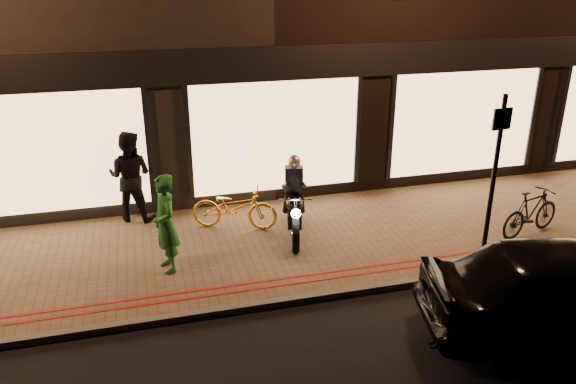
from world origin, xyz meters
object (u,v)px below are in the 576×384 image
at_px(sign_post, 494,174).
at_px(person_green, 165,224).
at_px(bicycle_gold, 234,207).
at_px(motorcycle, 294,205).

distance_m(sign_post, person_green, 5.52).
bearing_deg(bicycle_gold, sign_post, -101.27).
relative_size(motorcycle, person_green, 1.11).
bearing_deg(motorcycle, person_green, -149.33).
distance_m(bicycle_gold, person_green, 1.97).
bearing_deg(sign_post, motorcycle, 145.35).
height_order(sign_post, bicycle_gold, sign_post).
height_order(motorcycle, sign_post, sign_post).
bearing_deg(motorcycle, sign_post, -21.11).
xyz_separation_m(bicycle_gold, person_green, (-1.39, -1.33, 0.41)).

